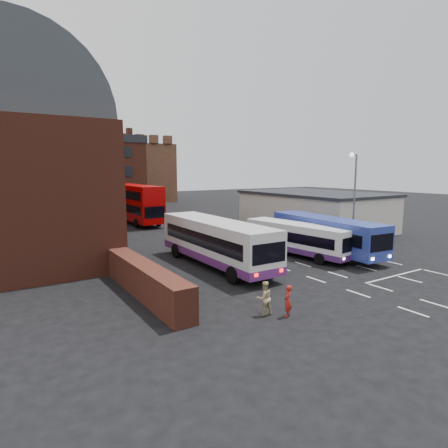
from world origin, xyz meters
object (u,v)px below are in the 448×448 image
street_lamp (354,193)px  bus_white_outbound (216,239)px  bus_blue (326,233)px  pedestrian_beige (264,298)px  bus_red_double (135,203)px  pedestrian_red (288,301)px  bus_white_inbound (297,237)px

street_lamp → bus_white_outbound: bearing=169.1°
bus_white_outbound → street_lamp: (11.89, -2.28, 3.00)m
bus_blue → pedestrian_beige: bearing=36.0°
bus_red_double → pedestrian_red: 33.82m
pedestrian_red → bus_white_outbound: bearing=-135.4°
bus_red_double → street_lamp: bearing=109.0°
bus_blue → street_lamp: street_lamp is taller
pedestrian_red → pedestrian_beige: size_ratio=0.92×
street_lamp → bus_blue: bearing=162.8°
pedestrian_beige → street_lamp: bearing=-147.4°
bus_white_outbound → pedestrian_red: 10.11m
pedestrian_beige → bus_red_double: bearing=-91.2°
bus_white_outbound → street_lamp: size_ratio=1.47×
pedestrian_beige → bus_blue: bearing=-141.0°
bus_white_inbound → bus_red_double: (-4.83, 24.37, 1.07)m
street_lamp → pedestrian_red: bearing=-151.5°
bus_red_double → pedestrian_red: (-4.37, -33.48, -1.84)m
bus_blue → pedestrian_beige: bus_blue is taller
street_lamp → pedestrian_beige: (-14.69, -6.79, -4.12)m
bus_white_outbound → pedestrian_red: bearing=-101.1°
bus_red_double → street_lamp: street_lamp is taller
bus_blue → bus_white_inbound: bearing=-14.6°
bus_blue → bus_red_double: bearing=-69.4°
bus_white_outbound → pedestrian_red: bus_white_outbound is taller
bus_white_inbound → street_lamp: 6.01m
bus_white_outbound → bus_red_double: size_ratio=0.98×
bus_blue → pedestrian_red: 14.26m
pedestrian_red → bus_blue: bearing=-178.2°
bus_white_outbound → street_lamp: 12.47m
pedestrian_red → pedestrian_beige: bearing=-77.9°
bus_white_outbound → pedestrian_beige: 9.56m
pedestrian_red → pedestrian_beige: pedestrian_beige is taller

